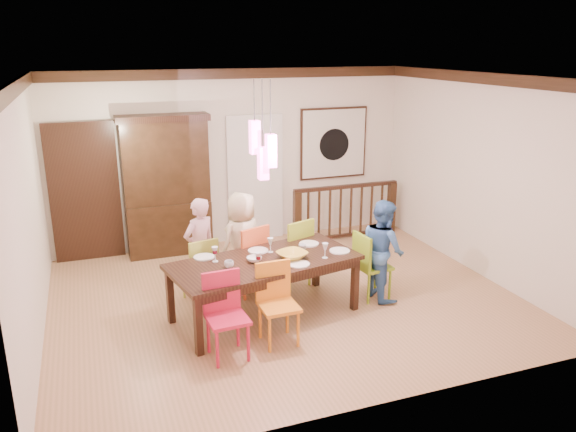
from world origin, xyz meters
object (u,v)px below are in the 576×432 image
object	(u,v)px
person_far_left	(200,248)
person_end_right	(383,249)
balustrade	(346,211)
person_far_mid	(242,242)
chair_far_left	(199,264)
dining_table	(264,266)
china_hutch	(167,185)
chair_end_right	(373,261)

from	to	relation	value
person_far_left	person_end_right	bearing A→B (deg)	130.89
balustrade	person_far_left	xyz separation A→B (m)	(-2.85, -1.47, 0.18)
person_far_left	person_far_mid	distance (m)	0.58
chair_far_left	person_end_right	xyz separation A→B (m)	(2.31, -0.73, 0.17)
dining_table	person_far_left	xyz separation A→B (m)	(-0.62, 0.87, 0.01)
dining_table	person_end_right	size ratio (longest dim) A/B	1.82
dining_table	person_far_mid	size ratio (longest dim) A/B	1.77
person_end_right	person_far_mid	bearing A→B (deg)	61.15
dining_table	balustrade	xyz separation A→B (m)	(2.23, 2.34, -0.17)
person_far_mid	person_end_right	bearing A→B (deg)	129.81
chair_far_left	china_hutch	bearing A→B (deg)	-99.77
balustrade	china_hutch	bearing A→B (deg)	173.53
balustrade	person_end_right	distance (m)	2.42
person_far_mid	chair_far_left	bearing A→B (deg)	-12.54
china_hutch	balustrade	world-z (taller)	china_hutch
chair_end_right	person_end_right	size ratio (longest dim) A/B	0.68
chair_end_right	china_hutch	distance (m)	3.56
chair_end_right	china_hutch	size ratio (longest dim) A/B	0.41
china_hutch	balustrade	xyz separation A→B (m)	(3.00, -0.35, -0.63)
person_far_left	chair_end_right	bearing A→B (deg)	130.42
person_far_mid	chair_end_right	bearing A→B (deg)	128.79
china_hutch	person_far_mid	size ratio (longest dim) A/B	1.61
dining_table	chair_far_left	xyz separation A→B (m)	(-0.67, 0.74, -0.16)
dining_table	chair_far_left	world-z (taller)	chair_far_left
person_far_left	person_far_mid	bearing A→B (deg)	150.18
chair_far_left	person_far_mid	distance (m)	0.67
china_hutch	person_far_mid	bearing A→B (deg)	-68.38
dining_table	person_far_left	distance (m)	1.07
china_hutch	person_end_right	distance (m)	3.63
china_hutch	dining_table	bearing A→B (deg)	-74.11
dining_table	person_far_mid	xyz separation A→B (m)	(-0.04, 0.86, 0.02)
balustrade	person_far_left	world-z (taller)	person_far_left
person_far_left	balustrade	bearing A→B (deg)	179.16
chair_far_left	person_far_mid	xyz separation A→B (m)	(0.63, 0.12, 0.19)
chair_end_right	person_end_right	xyz separation A→B (m)	(0.12, -0.03, 0.15)
dining_table	person_far_mid	bearing A→B (deg)	81.44
person_far_left	chair_far_left	bearing A→B (deg)	42.72
dining_table	chair_end_right	bearing A→B (deg)	-10.18
dining_table	balustrade	world-z (taller)	balustrade
person_end_right	chair_far_left	bearing A→B (deg)	70.44
chair_end_right	person_far_mid	xyz separation A→B (m)	(-1.56, 0.83, 0.17)
chair_far_left	person_end_right	distance (m)	2.43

